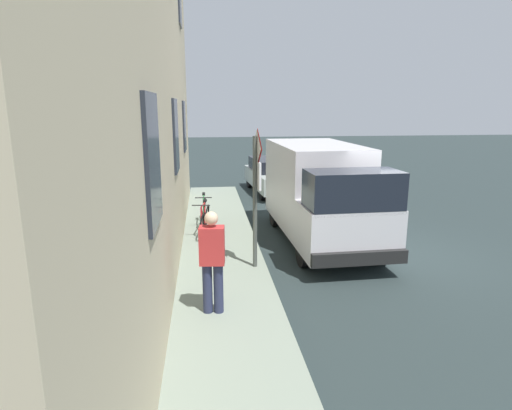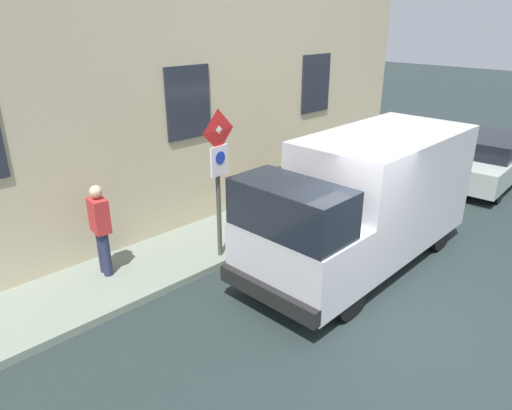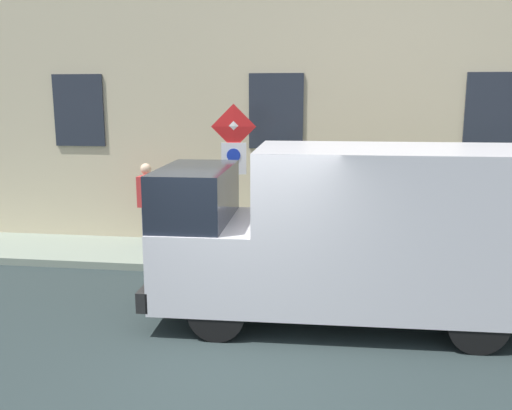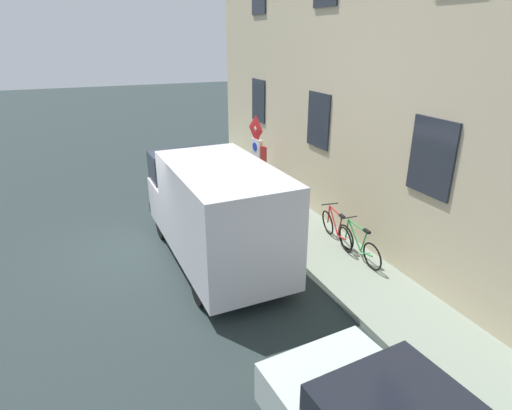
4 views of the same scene
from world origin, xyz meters
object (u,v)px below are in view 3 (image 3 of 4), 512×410
Objects in this scene: sign_post_stacked at (234,163)px; bicycle_green at (423,236)px; bicycle_red at (374,235)px; pedestrian at (147,202)px; delivery_van at (350,230)px.

sign_post_stacked is 1.63× the size of bicycle_green.
pedestrian is at bearing 9.70° from bicycle_red.
sign_post_stacked is 0.52× the size of delivery_van.
sign_post_stacked reaches higher than bicycle_green.
pedestrian is (-0.13, 5.48, 0.56)m from bicycle_green.
pedestrian reaches higher than bicycle_green.
bicycle_red is at bearing 0.50° from bicycle_green.
pedestrian is at bearing 1.95° from bicycle_green.
bicycle_green is 0.99× the size of pedestrian.
delivery_van reaches higher than bicycle_red.
pedestrian is at bearing 63.76° from sign_post_stacked.
delivery_van reaches higher than pedestrian.
bicycle_green is at bearing -172.04° from bicycle_red.
delivery_van is at bearing 87.09° from bicycle_red.
bicycle_green is 1.00× the size of bicycle_red.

